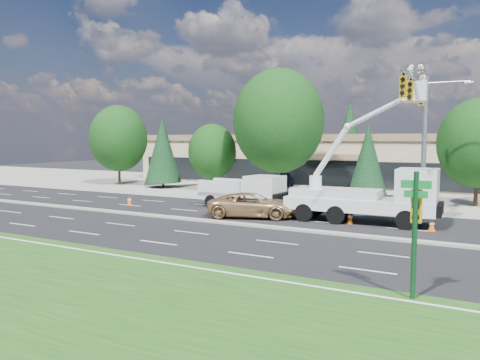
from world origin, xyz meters
The scene contains 26 objects.
ground centered at (0.00, 0.00, 0.00)m, with size 140.00×140.00×0.00m, color black.
concrete_apron centered at (0.00, 20.00, 0.01)m, with size 140.00×22.00×0.01m, color gray.
grass_verge centered at (0.00, -13.00, 0.01)m, with size 140.00×10.00×0.01m, color #193F12.
road_median centered at (0.00, 0.00, 0.06)m, with size 120.00×0.55×0.12m, color gray.
strip_mall centered at (0.00, 29.97, 2.83)m, with size 50.40×15.40×5.50m.
tree_front_a centered at (-22.00, 15.00, 5.07)m, with size 6.25×6.25×8.67m.
tree_front_b centered at (-16.00, 15.00, 3.94)m, with size 3.72×3.72×7.34m.
tree_front_c centered at (-10.00, 15.00, 3.79)m, with size 4.67×4.67×6.47m.
tree_front_d centered at (-3.00, 15.00, 6.60)m, with size 8.12×8.12×11.27m.
tree_front_e centered at (5.00, 15.00, 3.33)m, with size 3.16×3.16×6.22m.
tree_front_f centered at (13.00, 15.00, 4.68)m, with size 5.76×5.76×8.00m.
tree_back_a centered at (-18.00, 42.00, 5.18)m, with size 4.90×4.90×9.66m.
tree_back_b centered at (-4.00, 42.00, 5.50)m, with size 5.20×5.20×10.25m.
tree_back_c centered at (10.00, 42.00, 4.60)m, with size 4.35×4.35×8.57m.
signal_mast centered at (10.03, 7.04, 6.06)m, with size 2.76×10.16×9.00m.
street_sign_pole centered at (12.00, -8.40, 2.44)m, with size 0.90×0.44×4.00m.
utility_pickup centered at (-1.53, 6.04, 0.99)m, with size 6.42×2.79×2.41m.
bucket_truck centered at (7.93, 4.26, 1.98)m, with size 9.08×3.09×9.12m.
traffic_cone_a centered at (-10.04, 3.21, 0.34)m, with size 0.40×0.40×0.70m.
traffic_cone_b centered at (-1.88, 4.23, 0.34)m, with size 0.40×0.40×0.70m.
traffic_cone_c centered at (1.72, 4.02, 0.34)m, with size 0.40×0.40×0.70m.
traffic_cone_d centered at (6.74, 3.48, 0.34)m, with size 0.40×0.40×0.70m.
traffic_cone_e centered at (11.25, 3.40, 0.34)m, with size 0.40×0.40×0.70m.
minivan centered at (0.62, 2.80, 0.78)m, with size 2.60×5.64×1.57m, color tan.
parked_car_west centered at (-5.05, 20.51, 0.82)m, with size 1.93×4.79×1.63m, color black.
parked_car_east centered at (3.08, 21.00, 0.74)m, with size 1.57×4.50×1.48m, color black.
Camera 1 is at (14.05, -23.59, 4.98)m, focal length 35.00 mm.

